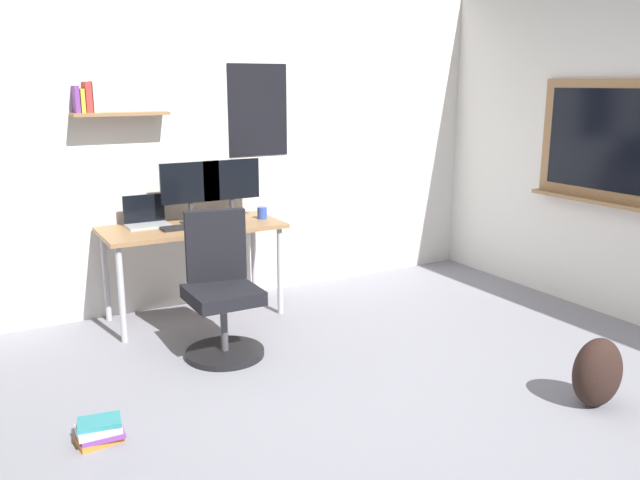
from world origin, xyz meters
TOP-DOWN VIEW (x-y plane):
  - ground_plane at (0.00, 0.00)m, footprint 5.20×5.20m
  - wall_back at (-0.00, 2.45)m, footprint 5.00×0.30m
  - desk at (-0.42, 2.06)m, footprint 1.33×0.63m
  - office_chair at (-0.49, 1.30)m, footprint 0.52×0.53m
  - laptop at (-0.72, 2.21)m, footprint 0.31×0.21m
  - monitor_primary at (-0.39, 2.16)m, footprint 0.46×0.17m
  - monitor_secondary at (-0.06, 2.16)m, footprint 0.46×0.17m
  - keyboard at (-0.49, 1.98)m, footprint 0.37×0.13m
  - computer_mouse at (-0.21, 1.98)m, footprint 0.10×0.06m
  - coffee_mug at (0.14, 2.03)m, footprint 0.08×0.08m
  - backpack at (1.06, -0.43)m, footprint 0.32×0.22m
  - book_stack_on_floor at (-1.45, 0.53)m, footprint 0.24×0.19m

SIDE VIEW (x-z plane):
  - ground_plane at x=0.00m, z-range 0.00..0.00m
  - book_stack_on_floor at x=-1.45m, z-range 0.00..0.11m
  - backpack at x=1.06m, z-range 0.00..0.40m
  - office_chair at x=-0.49m, z-range -0.07..0.88m
  - desk at x=-0.42m, z-range 0.29..1.01m
  - keyboard at x=-0.49m, z-range 0.73..0.75m
  - computer_mouse at x=-0.21m, z-range 0.73..0.76m
  - coffee_mug at x=0.14m, z-range 0.73..0.82m
  - laptop at x=-0.72m, z-range 0.67..0.89m
  - monitor_primary at x=-0.39m, z-range 0.76..1.23m
  - monitor_secondary at x=-0.06m, z-range 0.76..1.23m
  - wall_back at x=0.00m, z-range 0.00..2.60m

